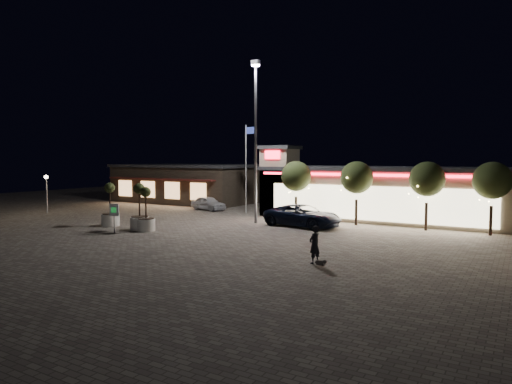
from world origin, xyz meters
The scene contains 18 objects.
ground centered at (0.00, 0.00, 0.00)m, with size 90.00×90.00×0.00m, color #6D6358.
retail_building centered at (9.51, 15.82, 2.21)m, with size 20.40×8.40×6.10m.
restaurant_building centered at (-14.00, 19.97, 2.16)m, with size 16.40×11.00×4.30m.
floodlight_pole centered at (2.00, 8.00, 7.02)m, with size 0.60×0.40×12.38m.
flagpole centered at (-1.90, 13.00, 4.74)m, with size 0.95×0.10×8.00m.
lamp_post_west centered at (-18.00, 4.00, 2.46)m, with size 0.36×0.36×3.48m.
string_tree_a centered at (4.00, 11.00, 3.56)m, with size 2.42×2.42×4.79m.
string_tree_b centered at (9.00, 11.00, 3.56)m, with size 2.42×2.42×4.79m.
string_tree_c centered at (14.00, 11.00, 3.56)m, with size 2.42×2.42×4.79m.
string_tree_d centered at (18.00, 11.00, 3.56)m, with size 2.42×2.42×4.79m.
pickup_truck centered at (5.89, 8.25, 0.80)m, with size 2.67×5.79×1.61m, color black.
white_sedan centered at (-6.55, 13.37, 0.67)m, with size 1.58×3.94×1.34m, color silver.
pedestrian centered at (11.37, -2.22, 0.91)m, with size 0.66×0.44×1.82m, color black.
dog centered at (12.03, -2.93, 0.27)m, with size 0.51×0.20×0.27m.
planter_left centered at (-6.56, 1.29, 0.99)m, with size 1.31×1.31×3.21m.
planter_mid centered at (-3.37, 1.10, 1.01)m, with size 1.33×1.33×3.27m.
planter_right centered at (-2.55, 0.88, 0.94)m, with size 1.24×1.24×3.05m.
valet_sign centered at (-3.82, -0.79, 1.38)m, with size 0.62×0.30×1.97m.
Camera 1 is at (19.92, -22.02, 4.98)m, focal length 32.00 mm.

